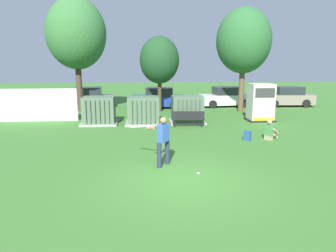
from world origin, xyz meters
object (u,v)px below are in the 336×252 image
object	(u,v)px
transformer_mid_west	(143,111)
batter	(162,139)
transformer_mid_east	(187,110)
parked_car_left_of_center	(158,98)
backpack	(247,136)
park_bench	(188,118)
parked_car_leftmost	(87,98)
generator_enclosure	(261,103)
transformer_west	(99,111)
parked_car_right_of_center	(225,97)
sports_ball	(198,173)
parked_car_rightmost	(287,97)
seated_spectator	(270,132)

from	to	relation	value
transformer_mid_west	batter	xyz separation A→B (m)	(0.62, -7.51, 0.19)
transformer_mid_east	batter	world-z (taller)	batter
transformer_mid_west	parked_car_left_of_center	world-z (taller)	same
transformer_mid_west	backpack	size ratio (longest dim) A/B	4.77
park_bench	backpack	xyz separation A→B (m)	(2.33, -3.18, -0.32)
parked_car_leftmost	transformer_mid_west	bearing A→B (deg)	-58.58
generator_enclosure	transformer_mid_west	bearing A→B (deg)	-176.07
transformer_west	parked_car_right_of_center	bearing A→B (deg)	35.79
transformer_mid_west	sports_ball	xyz separation A→B (m)	(1.73, -8.52, -0.74)
batter	parked_car_leftmost	distance (m)	15.72
transformer_mid_east	backpack	size ratio (longest dim) A/B	4.77
generator_enclosure	sports_ball	xyz separation A→B (m)	(-5.50, -9.01, -1.09)
transformer_mid_west	batter	size ratio (longest dim) A/B	1.21
parked_car_left_of_center	parked_car_right_of_center	distance (m)	5.58
backpack	batter	bearing A→B (deg)	-142.17
transformer_west	batter	world-z (taller)	batter
parked_car_left_of_center	parked_car_right_of_center	size ratio (longest dim) A/B	1.00
parked_car_rightmost	parked_car_right_of_center	bearing A→B (deg)	177.75
park_bench	parked_car_rightmost	bearing A→B (deg)	39.58
transformer_mid_west	transformer_mid_east	size ratio (longest dim) A/B	1.00
transformer_west	transformer_mid_east	xyz separation A→B (m)	(5.20, -0.00, 0.00)
park_bench	parked_car_right_of_center	distance (m)	9.09
parked_car_leftmost	parked_car_left_of_center	bearing A→B (deg)	-7.29
transformer_mid_west	parked_car_rightmost	distance (m)	13.70
parked_car_rightmost	parked_car_left_of_center	bearing A→B (deg)	-179.43
sports_ball	parked_car_right_of_center	xyz separation A→B (m)	(5.04, 15.46, 0.71)
transformer_mid_east	backpack	distance (m)	4.99
transformer_west	parked_car_leftmost	world-z (taller)	same
sports_ball	backpack	distance (m)	5.26
generator_enclosure	parked_car_rightmost	distance (m)	7.82
transformer_west	transformer_mid_east	world-z (taller)	same
transformer_mid_west	backpack	bearing A→B (deg)	-41.50
transformer_mid_east	generator_enclosure	xyz separation A→B (m)	(4.62, 0.30, 0.35)
park_bench	parked_car_rightmost	size ratio (longest dim) A/B	0.43
generator_enclosure	parked_car_left_of_center	xyz separation A→B (m)	(-6.03, 6.14, -0.38)
seated_spectator	parked_car_left_of_center	size ratio (longest dim) A/B	0.22
transformer_west	seated_spectator	xyz separation A→B (m)	(8.51, -4.38, -0.41)
transformer_west	generator_enclosure	world-z (taller)	generator_enclosure
park_bench	parked_car_right_of_center	xyz separation A→B (m)	(4.29, 8.02, 0.22)
park_bench	seated_spectator	world-z (taller)	seated_spectator
transformer_mid_west	seated_spectator	bearing A→B (deg)	-35.22
transformer_west	transformer_mid_west	world-z (taller)	same
generator_enclosure	backpack	size ratio (longest dim) A/B	5.23
backpack	parked_car_left_of_center	size ratio (longest dim) A/B	0.10
generator_enclosure	parked_car_rightmost	size ratio (longest dim) A/B	0.54
transformer_mid_west	sports_ball	size ratio (longest dim) A/B	23.33
generator_enclosure	parked_car_left_of_center	world-z (taller)	generator_enclosure
parked_car_right_of_center	transformer_west	bearing A→B (deg)	-144.21
parked_car_right_of_center	parked_car_rightmost	world-z (taller)	same
transformer_mid_east	parked_car_left_of_center	xyz separation A→B (m)	(-1.41, 6.43, -0.04)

